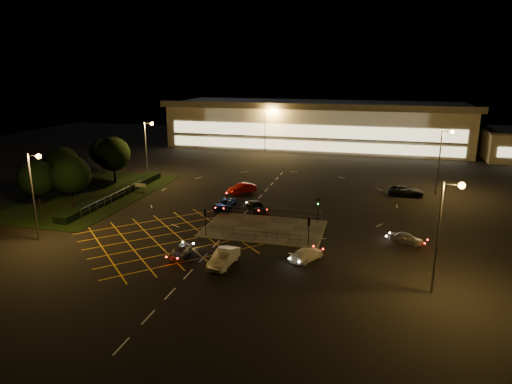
% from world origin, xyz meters
% --- Properties ---
extents(ground, '(180.00, 180.00, 0.00)m').
position_xyz_m(ground, '(0.00, 0.00, 0.00)').
color(ground, black).
rests_on(ground, ground).
extents(pedestrian_island, '(14.00, 9.00, 0.12)m').
position_xyz_m(pedestrian_island, '(2.00, -2.00, 0.06)').
color(pedestrian_island, '#4C4944').
rests_on(pedestrian_island, ground).
extents(grass_verge, '(18.00, 30.00, 0.08)m').
position_xyz_m(grass_verge, '(-28.00, 6.00, 0.04)').
color(grass_verge, black).
rests_on(grass_verge, ground).
extents(hedge, '(2.00, 26.00, 1.00)m').
position_xyz_m(hedge, '(-23.00, 6.00, 0.50)').
color(hedge, black).
rests_on(hedge, ground).
extents(supermarket, '(72.00, 26.50, 10.50)m').
position_xyz_m(supermarket, '(0.00, 61.95, 5.31)').
color(supermarket, beige).
rests_on(supermarket, ground).
extents(streetlight_sw, '(1.78, 0.56, 10.03)m').
position_xyz_m(streetlight_sw, '(-21.56, -12.00, 6.56)').
color(streetlight_sw, slate).
rests_on(streetlight_sw, ground).
extents(streetlight_se, '(1.78, 0.56, 10.03)m').
position_xyz_m(streetlight_se, '(20.44, -14.00, 6.56)').
color(streetlight_se, slate).
rests_on(streetlight_se, ground).
extents(streetlight_nw, '(1.78, 0.56, 10.03)m').
position_xyz_m(streetlight_nw, '(-23.56, 18.00, 6.56)').
color(streetlight_nw, slate).
rests_on(streetlight_nw, ground).
extents(streetlight_ne, '(1.78, 0.56, 10.03)m').
position_xyz_m(streetlight_ne, '(24.44, 20.00, 6.56)').
color(streetlight_ne, slate).
rests_on(streetlight_ne, ground).
extents(streetlight_far_left, '(1.78, 0.56, 10.03)m').
position_xyz_m(streetlight_far_left, '(-9.56, 48.00, 6.56)').
color(streetlight_far_left, slate).
rests_on(streetlight_far_left, ground).
extents(streetlight_far_right, '(1.78, 0.56, 10.03)m').
position_xyz_m(streetlight_far_right, '(30.44, 50.00, 6.56)').
color(streetlight_far_right, slate).
rests_on(streetlight_far_right, ground).
extents(signal_sw, '(0.28, 0.30, 3.15)m').
position_xyz_m(signal_sw, '(-4.00, -5.99, 2.37)').
color(signal_sw, black).
rests_on(signal_sw, pedestrian_island).
extents(signal_se, '(0.28, 0.30, 3.15)m').
position_xyz_m(signal_se, '(8.00, -5.99, 2.37)').
color(signal_se, black).
rests_on(signal_se, pedestrian_island).
extents(signal_nw, '(0.28, 0.30, 3.15)m').
position_xyz_m(signal_nw, '(-4.00, 1.99, 2.37)').
color(signal_nw, black).
rests_on(signal_nw, pedestrian_island).
extents(signal_ne, '(0.28, 0.30, 3.15)m').
position_xyz_m(signal_ne, '(8.00, 1.99, 2.37)').
color(signal_ne, black).
rests_on(signal_ne, pedestrian_island).
extents(tree_a, '(5.04, 5.04, 6.86)m').
position_xyz_m(tree_a, '(-30.00, -2.00, 4.33)').
color(tree_a, black).
rests_on(tree_a, ground).
extents(tree_b, '(5.40, 5.40, 7.35)m').
position_xyz_m(tree_b, '(-32.00, 6.00, 4.64)').
color(tree_b, black).
rests_on(tree_b, ground).
extents(tree_c, '(5.76, 5.76, 7.84)m').
position_xyz_m(tree_c, '(-28.00, 14.00, 4.95)').
color(tree_c, black).
rests_on(tree_c, ground).
extents(tree_d, '(4.68, 4.68, 6.37)m').
position_xyz_m(tree_d, '(-34.00, 20.00, 4.02)').
color(tree_d, black).
rests_on(tree_d, ground).
extents(tree_e, '(5.40, 5.40, 7.35)m').
position_xyz_m(tree_e, '(-26.00, 0.00, 4.64)').
color(tree_e, black).
rests_on(tree_e, ground).
extents(car_near_silver, '(1.47, 3.60, 1.22)m').
position_xyz_m(car_near_silver, '(-4.46, -12.15, 0.61)').
color(car_near_silver, '#A8AAB0').
rests_on(car_near_silver, ground).
extents(car_queue_white, '(2.10, 4.93, 1.58)m').
position_xyz_m(car_queue_white, '(0.63, -13.19, 0.79)').
color(car_queue_white, silver).
rests_on(car_queue_white, ground).
extents(car_left_blue, '(2.26, 4.81, 1.33)m').
position_xyz_m(car_left_blue, '(-5.29, 4.77, 0.66)').
color(car_left_blue, '#0B1844').
rests_on(car_left_blue, ground).
extents(car_far_dkgrey, '(4.04, 4.49, 1.25)m').
position_xyz_m(car_far_dkgrey, '(-0.75, 5.00, 0.63)').
color(car_far_dkgrey, black).
rests_on(car_far_dkgrey, ground).
extents(car_right_silver, '(3.89, 2.55, 1.23)m').
position_xyz_m(car_right_silver, '(18.50, -2.56, 0.62)').
color(car_right_silver, '#ACAEB3').
rests_on(car_right_silver, ground).
extents(car_circ_red, '(4.20, 4.51, 1.51)m').
position_xyz_m(car_circ_red, '(-5.27, 13.26, 0.75)').
color(car_circ_red, '#990B0B').
rests_on(car_circ_red, ground).
extents(car_east_grey, '(5.65, 2.94, 1.52)m').
position_xyz_m(car_east_grey, '(19.40, 18.01, 0.76)').
color(car_east_grey, black).
rests_on(car_east_grey, ground).
extents(car_approach_white, '(3.50, 4.62, 1.25)m').
position_xyz_m(car_approach_white, '(8.37, -9.79, 0.62)').
color(car_approach_white, white).
rests_on(car_approach_white, ground).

